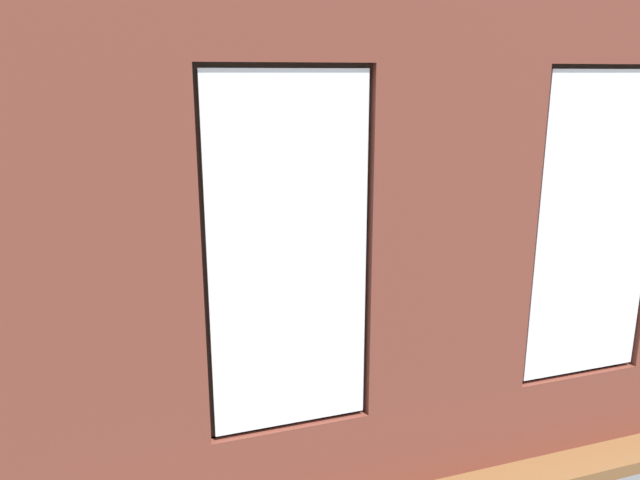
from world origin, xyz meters
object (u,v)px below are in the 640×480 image
couch_left (512,293)px  table_plant_small (311,297)px  couch_by_window (403,387)px  coffee_table (298,309)px  papasan_chair (188,255)px  media_console (75,332)px  remote_silver (327,295)px  tv_flatscreen (68,269)px  potted_plant_between_couches (546,347)px  potted_plant_beside_window_right (154,387)px  potted_plant_mid_room_small (366,270)px  cup_ceramic (279,299)px  potted_plant_corner_near_left (416,205)px

couch_left → table_plant_small: couch_left is taller
couch_by_window → coffee_table: 1.86m
papasan_chair → media_console: bearing=52.2°
table_plant_small → remote_silver: 0.41m
table_plant_small → papasan_chair: bearing=-65.9°
couch_by_window → remote_silver: 1.98m
remote_silver → tv_flatscreen: (2.59, -0.21, 0.50)m
couch_by_window → papasan_chair: size_ratio=1.64×
coffee_table → potted_plant_between_couches: size_ratio=2.07×
couch_by_window → potted_plant_between_couches: size_ratio=2.79×
potted_plant_beside_window_right → potted_plant_mid_room_small: 3.83m
table_plant_small → papasan_chair: size_ratio=0.21×
couch_left → cup_ceramic: bearing=-93.6°
cup_ceramic → potted_plant_mid_room_small: 1.46m
coffee_table → potted_plant_beside_window_right: 2.52m
couch_by_window → potted_plant_between_couches: bearing=-178.0°
potted_plant_beside_window_right → potted_plant_between_couches: potted_plant_beside_window_right is taller
couch_by_window → media_console: 3.35m
cup_ceramic → table_plant_small: table_plant_small is taller
potted_plant_corner_near_left → potted_plant_between_couches: size_ratio=1.87×
papasan_chair → table_plant_small: bearing=114.1°
couch_left → couch_by_window: bearing=-49.5°
media_console → potted_plant_between_couches: size_ratio=1.79×
papasan_chair → potted_plant_between_couches: papasan_chair is taller
couch_left → potted_plant_corner_near_left: 2.74m
coffee_table → papasan_chair: size_ratio=1.22×
couch_left → potted_plant_between_couches: (0.74, 1.54, 0.12)m
potted_plant_corner_near_left → remote_silver: bearing=45.8°
coffee_table → media_console: size_ratio=1.15×
couch_by_window → table_plant_small: 1.73m
tv_flatscreen → table_plant_small: bearing=168.1°
remote_silver → couch_by_window: bearing=-152.5°
cup_ceramic → potted_plant_beside_window_right: size_ratio=0.07×
cup_ceramic → potted_plant_between_couches: bearing=135.3°
tv_flatscreen → potted_plant_corner_near_left: bearing=-156.6°
potted_plant_between_couches → couch_by_window: bearing=2.0°
couch_left → coffee_table: size_ratio=1.53×
cup_ceramic → potted_plant_mid_room_small: potted_plant_mid_room_small is taller
couch_by_window → potted_plant_beside_window_right: 1.95m
potted_plant_beside_window_right → couch_left: bearing=-157.4°
media_console → papasan_chair: bearing=-127.8°
couch_by_window → tv_flatscreen: (2.54, -2.19, 0.59)m
coffee_table → cup_ceramic: (0.17, -0.11, 0.09)m
coffee_table → cup_ceramic: 0.23m
couch_left → coffee_table: couch_left is taller
coffee_table → tv_flatscreen: bearing=-9.3°
couch_left → papasan_chair: bearing=-120.8°
media_console → potted_plant_corner_near_left: size_ratio=0.96×
coffee_table → media_console: (2.21, -0.36, -0.10)m
potted_plant_corner_near_left → potted_plant_beside_window_right: potted_plant_beside_window_right is taller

